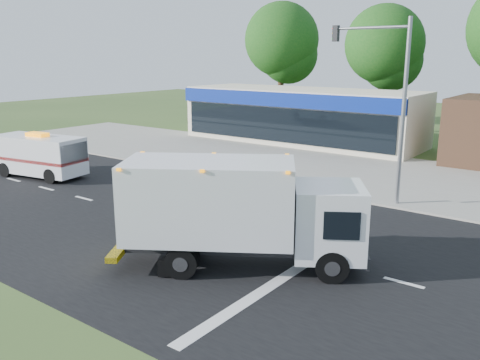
% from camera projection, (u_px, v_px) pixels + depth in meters
% --- Properties ---
extents(ground, '(120.00, 120.00, 0.00)m').
position_uv_depth(ground, '(239.00, 240.00, 18.27)').
color(ground, '#385123').
rests_on(ground, ground).
extents(road_asphalt, '(60.00, 14.00, 0.02)m').
position_uv_depth(road_asphalt, '(239.00, 240.00, 18.27)').
color(road_asphalt, black).
rests_on(road_asphalt, ground).
extents(sidewalk, '(60.00, 2.40, 0.12)m').
position_uv_depth(sidewalk, '(340.00, 191.00, 24.64)').
color(sidewalk, gray).
rests_on(sidewalk, ground).
extents(parking_apron, '(60.00, 9.00, 0.02)m').
position_uv_depth(parking_apron, '(385.00, 171.00, 29.16)').
color(parking_apron, gray).
rests_on(parking_apron, ground).
extents(lane_markings, '(55.20, 7.00, 0.01)m').
position_uv_depth(lane_markings, '(248.00, 260.00, 16.43)').
color(lane_markings, silver).
rests_on(lane_markings, road_asphalt).
extents(ems_box_truck, '(7.71, 6.05, 3.38)m').
position_uv_depth(ems_box_truck, '(236.00, 207.00, 15.53)').
color(ems_box_truck, black).
rests_on(ems_box_truck, ground).
extents(emergency_worker, '(0.77, 0.71, 1.87)m').
position_uv_depth(emergency_worker, '(168.00, 206.00, 19.15)').
color(emergency_worker, tan).
rests_on(emergency_worker, ground).
extents(ambulance_van, '(5.42, 2.85, 2.43)m').
position_uv_depth(ambulance_van, '(41.00, 155.00, 27.40)').
color(ambulance_van, white).
rests_on(ambulance_van, ground).
extents(retail_strip_mall, '(18.00, 6.20, 4.00)m').
position_uv_depth(retail_strip_mall, '(302.00, 115.00, 38.53)').
color(retail_strip_mall, beige).
rests_on(retail_strip_mall, ground).
extents(traffic_signal_pole, '(3.51, 0.25, 8.00)m').
position_uv_depth(traffic_signal_pole, '(390.00, 92.00, 21.64)').
color(traffic_signal_pole, gray).
rests_on(traffic_signal_pole, ground).
extents(background_trees, '(36.77, 7.39, 12.10)m').
position_uv_depth(background_trees, '(450.00, 43.00, 38.91)').
color(background_trees, '#332114').
rests_on(background_trees, ground).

